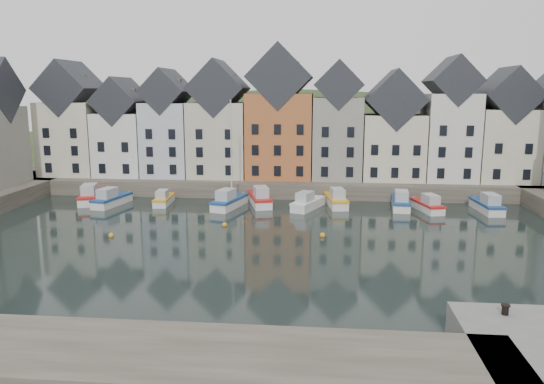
# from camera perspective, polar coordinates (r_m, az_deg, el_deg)

# --- Properties ---
(ground) EXTENTS (260.00, 260.00, 0.00)m
(ground) POSITION_cam_1_polar(r_m,az_deg,el_deg) (46.37, -2.05, -6.30)
(ground) COLOR black
(ground) RESTS_ON ground
(far_quay) EXTENTS (90.00, 16.00, 2.00)m
(far_quay) POSITION_cam_1_polar(r_m,az_deg,el_deg) (75.23, 0.93, 1.16)
(far_quay) COLOR #433C34
(far_quay) RESTS_ON ground
(hillside) EXTENTS (153.60, 70.40, 64.00)m
(hillside) POSITION_cam_1_polar(r_m,az_deg,el_deg) (104.97, 2.04, -6.69)
(hillside) COLOR #22351A
(hillside) RESTS_ON ground
(far_terrace) EXTENTS (72.37, 8.16, 17.78)m
(far_terrace) POSITION_cam_1_polar(r_m,az_deg,el_deg) (72.13, 3.38, 7.02)
(far_terrace) COLOR beige
(far_terrace) RESTS_ON far_quay
(mooring_buoys) EXTENTS (20.50, 5.50, 0.50)m
(mooring_buoys) POSITION_cam_1_polar(r_m,az_deg,el_deg) (52.02, -5.66, -4.27)
(mooring_buoys) COLOR orange
(mooring_buoys) RESTS_ON ground
(boat_a) EXTENTS (3.71, 7.21, 2.65)m
(boat_a) POSITION_cam_1_polar(r_m,az_deg,el_deg) (69.44, -18.90, -0.43)
(boat_a) COLOR silver
(boat_a) RESTS_ON ground
(boat_b) EXTENTS (3.13, 6.68, 2.47)m
(boat_b) POSITION_cam_1_polar(r_m,az_deg,el_deg) (66.86, -16.92, -0.78)
(boat_b) COLOR silver
(boat_b) RESTS_ON ground
(boat_c) EXTENTS (2.01, 5.45, 2.06)m
(boat_c) POSITION_cam_1_polar(r_m,az_deg,el_deg) (66.00, -11.58, -0.78)
(boat_c) COLOR silver
(boat_c) RESTS_ON ground
(boat_d) EXTENTS (3.74, 7.04, 12.86)m
(boat_d) POSITION_cam_1_polar(r_m,az_deg,el_deg) (62.87, -4.66, -0.96)
(boat_d) COLOR silver
(boat_d) RESTS_ON ground
(boat_e) EXTENTS (3.83, 7.14, 2.62)m
(boat_e) POSITION_cam_1_polar(r_m,az_deg,el_deg) (64.23, -1.29, -0.73)
(boat_e) COLOR silver
(boat_e) RESTS_ON ground
(boat_f) EXTENTS (4.13, 6.41, 2.36)m
(boat_f) POSITION_cam_1_polar(r_m,az_deg,el_deg) (62.22, 3.83, -1.20)
(boat_f) COLOR silver
(boat_f) RESTS_ON ground
(boat_g) EXTENTS (2.99, 6.73, 2.49)m
(boat_g) POSITION_cam_1_polar(r_m,az_deg,el_deg) (64.18, 6.92, -0.85)
(boat_g) COLOR silver
(boat_g) RESTS_ON ground
(boat_h) EXTENTS (2.58, 6.60, 2.48)m
(boat_h) POSITION_cam_1_polar(r_m,az_deg,el_deg) (64.22, 13.68, -1.08)
(boat_h) COLOR silver
(boat_h) RESTS_ON ground
(boat_i) EXTENTS (3.24, 6.16, 2.26)m
(boat_i) POSITION_cam_1_polar(r_m,az_deg,el_deg) (63.67, 16.39, -1.38)
(boat_i) COLOR silver
(boat_i) RESTS_ON ground
(boat_j) EXTENTS (2.48, 6.55, 2.46)m
(boat_j) POSITION_cam_1_polar(r_m,az_deg,el_deg) (65.50, 22.15, -1.35)
(boat_j) COLOR silver
(boat_j) RESTS_ON ground
(mooring_bollard) EXTENTS (0.48, 0.48, 0.56)m
(mooring_bollard) POSITION_cam_1_polar(r_m,az_deg,el_deg) (31.25, 23.81, -11.45)
(mooring_bollard) COLOR black
(mooring_bollard) RESTS_ON near_quay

